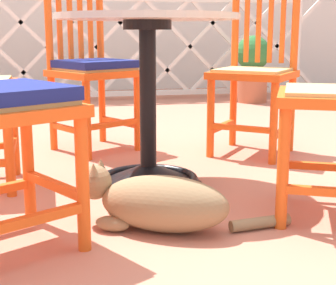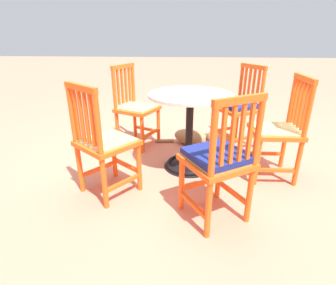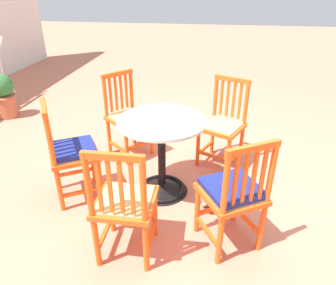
# 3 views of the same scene
# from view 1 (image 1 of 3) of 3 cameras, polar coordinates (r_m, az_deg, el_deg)

# --- Properties ---
(ground_plane) EXTENTS (24.00, 24.00, 0.00)m
(ground_plane) POSITION_cam_1_polar(r_m,az_deg,el_deg) (2.11, 0.55, -6.29)
(ground_plane) COLOR #C6755B
(lattice_fence_panel) EXTENTS (3.67, 0.06, 1.02)m
(lattice_fence_panel) POSITION_cam_1_polar(r_m,az_deg,el_deg) (5.20, -2.60, 10.31)
(lattice_fence_panel) COLOR silver
(lattice_fence_panel) RESTS_ON ground_plane
(cafe_table) EXTENTS (0.76, 0.76, 0.73)m
(cafe_table) POSITION_cam_1_polar(r_m,az_deg,el_deg) (2.25, -2.17, 2.38)
(cafe_table) COLOR black
(cafe_table) RESTS_ON ground_plane
(orange_chair_near_fence) EXTENTS (0.56, 0.56, 0.91)m
(orange_chair_near_fence) POSITION_cam_1_polar(r_m,az_deg,el_deg) (2.89, 9.39, 7.33)
(orange_chair_near_fence) COLOR #EA5619
(orange_chair_near_fence) RESTS_ON ground_plane
(orange_chair_tucked_in) EXTENTS (0.55, 0.55, 0.91)m
(orange_chair_tucked_in) POSITION_cam_1_polar(r_m,az_deg,el_deg) (2.96, -8.25, 7.74)
(orange_chair_tucked_in) COLOR #EA5619
(orange_chair_tucked_in) RESTS_ON ground_plane
(tabby_cat) EXTENTS (0.72, 0.38, 0.23)m
(tabby_cat) POSITION_cam_1_polar(r_m,az_deg,el_deg) (1.78, -1.56, -6.50)
(tabby_cat) COLOR #8E704C
(tabby_cat) RESTS_ON ground_plane
(terracotta_planter) EXTENTS (0.32, 0.32, 0.62)m
(terracotta_planter) POSITION_cam_1_polar(r_m,az_deg,el_deg) (5.04, 9.14, 8.05)
(terracotta_planter) COLOR #B25B3D
(terracotta_planter) RESTS_ON ground_plane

